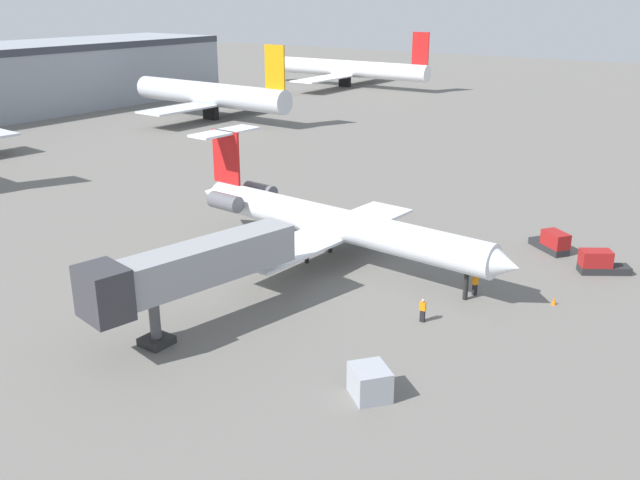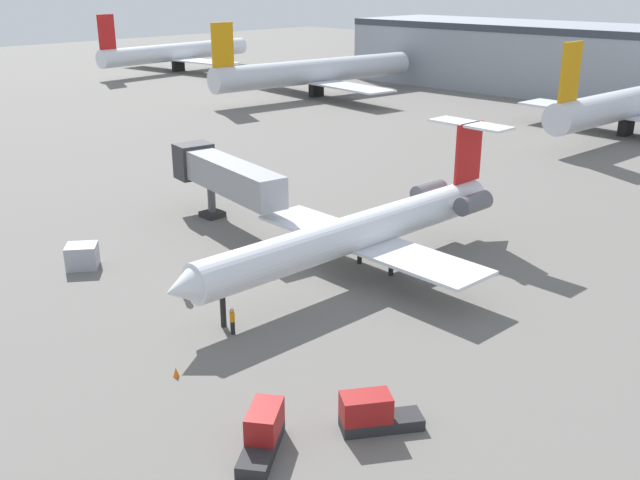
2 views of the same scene
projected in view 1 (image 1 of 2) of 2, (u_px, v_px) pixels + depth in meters
The scene contains 11 objects.
ground_plane at pixel (379, 275), 55.96m from camera, with size 400.00×400.00×0.10m, color #66635E.
regional_jet at pixel (329, 221), 57.73m from camera, with size 19.96×31.83×9.61m.
jet_bridge at pixel (181, 271), 44.71m from camera, with size 15.49×5.62×6.19m.
ground_crew_marshaller at pixel (475, 284), 51.85m from camera, with size 0.48×0.43×1.69m.
ground_crew_loader at pixel (423, 310), 47.62m from camera, with size 0.31×0.43×1.69m.
baggage_tug_lead at pixel (599, 263), 55.98m from camera, with size 3.42×4.09×1.90m.
baggage_tug_trailing at pixel (552, 242), 60.59m from camera, with size 3.44×4.08×1.90m.
cargo_container_uld at pixel (370, 382), 38.72m from camera, with size 2.93×2.98×1.80m.
traffic_cone_near at pixel (554, 301), 50.39m from camera, with size 0.36×0.36×0.55m.
parked_airliner_east_mid at pixel (211, 95), 122.91m from camera, with size 28.82×34.26×13.46m.
parked_airliner_east_end at pixel (346, 69), 166.19m from camera, with size 36.61×43.50×13.21m.
Camera 1 is at (-44.88, -26.28, 21.31)m, focal length 39.16 mm.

